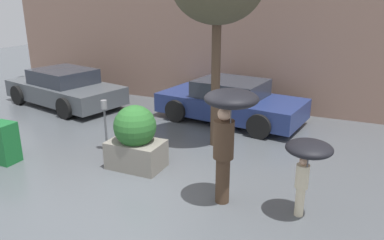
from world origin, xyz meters
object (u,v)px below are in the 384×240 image
Objects in this scene: person_adult at (228,121)px; parked_car_far at (65,88)px; planter_box at (136,138)px; parked_car_near at (230,102)px; parking_meter at (105,115)px; newspaper_box at (4,143)px; person_child at (308,156)px.

person_adult is 8.05m from parked_car_far.
planter_box is 5.76m from parked_car_far.
planter_box is 3.93m from parked_car_near.
parked_car_far is 4.62m from parking_meter.
parked_car_near is 5.95m from newspaper_box.
parked_car_far is at bearing 116.24° from newspaper_box.
person_adult is 5.09m from newspaper_box.
newspaper_box is at bearing -161.03° from planter_box.
person_adult is at bearing -130.47° from person_child.
parked_car_near is at bearing -70.39° from parked_car_far.
parked_car_far is (-5.57, -0.65, 0.00)m from parked_car_near.
parked_car_far is 5.00× the size of newspaper_box.
parking_meter is 2.20m from newspaper_box.
parked_car_near is at bearing 138.43° from person_adult.
person_adult reaches higher than person_child.
person_child is at bearing 35.24° from person_adult.
parked_car_near is 0.97× the size of parked_car_far.
person_child is at bearing -101.36° from parked_car_far.
parking_meter is at bearing -113.72° from parked_car_far.
parked_car_near is 3.90m from parking_meter.
parked_car_near is (-1.43, 4.49, -0.96)m from person_adult.
parking_meter is at bearing 157.77° from planter_box.
parked_car_far is at bearing -177.98° from person_adult.
person_adult reaches higher than parked_car_near.
person_child is at bearing -8.87° from planter_box.
person_adult is 3.54m from parking_meter.
newspaper_box is (-3.53, -4.79, -0.11)m from parked_car_near.
planter_box is 3.57m from person_child.
person_child is at bearing -140.33° from parked_car_near.
planter_box reaches higher than person_child.
person_child is 5.19m from parked_car_near.
person_adult reaches higher than parking_meter.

